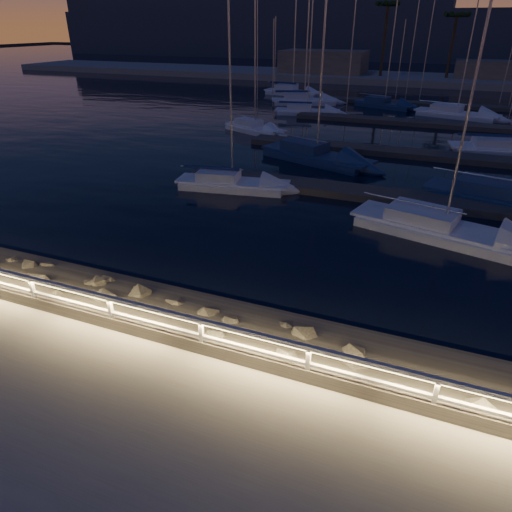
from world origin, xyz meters
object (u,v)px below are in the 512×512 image
object	(u,v)px
sailboat_d	(439,227)
sailboat_k	(454,113)
sailboat_b	(230,182)
sailboat_f	(314,154)
sailboat_e	(254,127)
sailboat_n	(383,104)
guard_rail	(268,345)
sailboat_i	(303,100)
sailboat_c	(506,198)
sailboat_m	(291,91)
sailboat_h	(507,148)
sailboat_j	(306,111)

from	to	relation	value
sailboat_d	sailboat_k	xyz separation A→B (m)	(0.11, 31.60, 0.02)
sailboat_b	sailboat_f	bearing A→B (deg)	59.49
sailboat_e	sailboat_n	world-z (taller)	sailboat_n
guard_rail	sailboat_i	bearing A→B (deg)	105.82
sailboat_c	sailboat_n	world-z (taller)	sailboat_c
sailboat_c	sailboat_e	size ratio (longest dim) A/B	1.34
sailboat_i	sailboat_m	distance (m)	7.78
sailboat_f	sailboat_h	distance (m)	14.63
sailboat_b	sailboat_f	world-z (taller)	sailboat_f
sailboat_j	sailboat_i	bearing A→B (deg)	98.31
sailboat_e	sailboat_f	xyz separation A→B (m)	(7.53, -7.19, 0.05)
guard_rail	sailboat_j	size ratio (longest dim) A/B	3.84
sailboat_b	sailboat_d	bearing A→B (deg)	-21.20
sailboat_d	sailboat_m	size ratio (longest dim) A/B	1.06
guard_rail	sailboat_k	world-z (taller)	sailboat_k
guard_rail	sailboat_h	bearing A→B (deg)	75.29
sailboat_b	sailboat_i	bearing A→B (deg)	89.60
sailboat_h	sailboat_k	size ratio (longest dim) A/B	1.03
sailboat_e	sailboat_j	xyz separation A→B (m)	(1.76, 10.10, -0.01)
sailboat_m	sailboat_n	bearing A→B (deg)	-15.76
sailboat_j	sailboat_n	bearing A→B (deg)	37.22
sailboat_k	sailboat_c	bearing A→B (deg)	-68.47
sailboat_c	sailboat_n	xyz separation A→B (m)	(-10.65, 29.80, -0.03)
sailboat_j	sailboat_k	distance (m)	15.20
sailboat_h	sailboat_i	bearing A→B (deg)	131.57
sailboat_h	sailboat_m	xyz separation A→B (m)	(-24.37, 23.26, 0.05)
sailboat_j	sailboat_d	bearing A→B (deg)	-73.26
sailboat_e	sailboat_m	world-z (taller)	sailboat_m
sailboat_d	sailboat_n	world-z (taller)	sailboat_d
sailboat_f	sailboat_e	bearing A→B (deg)	156.45
guard_rail	sailboat_c	world-z (taller)	sailboat_c
sailboat_e	sailboat_m	size ratio (longest dim) A/B	0.83
sailboat_f	sailboat_i	xyz separation A→B (m)	(-8.04, 23.72, 0.00)
sailboat_d	sailboat_m	distance (m)	45.47
sailboat_d	sailboat_i	size ratio (longest dim) A/B	1.06
sailboat_f	sailboat_k	world-z (taller)	sailboat_f
sailboat_h	sailboat_k	world-z (taller)	sailboat_h
sailboat_b	sailboat_n	size ratio (longest dim) A/B	0.92
sailboat_e	sailboat_h	bearing A→B (deg)	25.15
sailboat_c	sailboat_e	bearing A→B (deg)	161.95
sailboat_c	sailboat_m	bearing A→B (deg)	137.25
sailboat_f	sailboat_n	distance (m)	25.10
sailboat_j	sailboat_m	world-z (taller)	sailboat_m
sailboat_d	sailboat_k	world-z (taller)	sailboat_d
sailboat_i	sailboat_j	world-z (taller)	sailboat_i
sailboat_d	sailboat_m	bearing A→B (deg)	130.92
sailboat_i	sailboat_k	world-z (taller)	sailboat_k
guard_rail	sailboat_j	bearing A→B (deg)	105.21
guard_rail	sailboat_m	size ratio (longest dim) A/B	3.33
sailboat_b	sailboat_f	distance (m)	8.21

